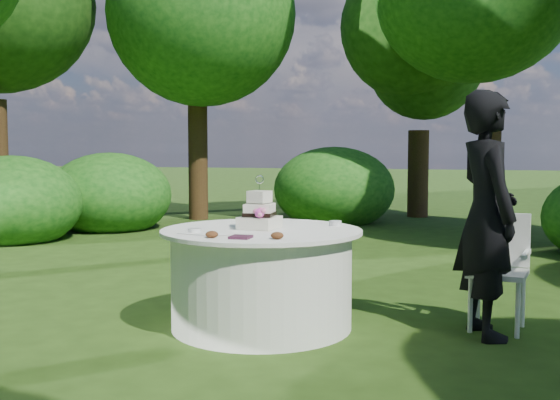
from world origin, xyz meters
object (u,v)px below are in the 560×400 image
object	(u,v)px
table	(262,278)
chair	(499,262)
cake	(260,214)
guest	(487,214)
napkins	(241,237)

from	to	relation	value
table	chair	size ratio (longest dim) A/B	1.75
cake	table	bearing A→B (deg)	-41.34
table	cake	size ratio (longest dim) A/B	3.76
cake	chair	distance (m)	1.90
guest	cake	world-z (taller)	guest
napkins	cake	bearing A→B (deg)	94.25
table	cake	xyz separation A→B (m)	(-0.02, 0.02, 0.50)
guest	chair	xyz separation A→B (m)	(0.11, 0.26, -0.39)
guest	table	world-z (taller)	guest
napkins	table	world-z (taller)	napkins
napkins	chair	bearing A→B (deg)	30.37
napkins	guest	bearing A→B (deg)	24.93
cake	chair	xyz separation A→B (m)	(1.80, 0.48, -0.37)
cake	napkins	bearing A→B (deg)	-85.75
guest	napkins	bearing A→B (deg)	93.27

